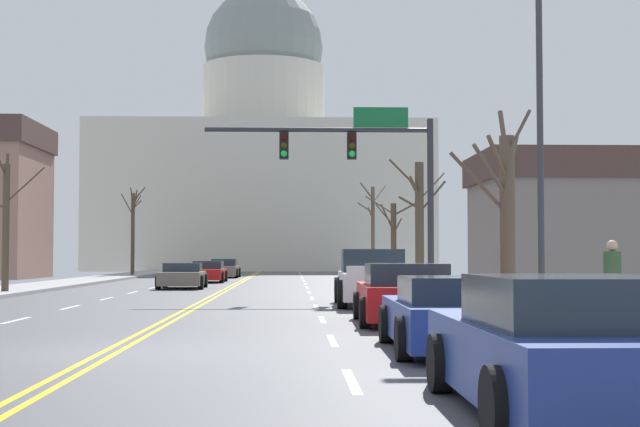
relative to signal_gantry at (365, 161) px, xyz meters
The scene contains 20 objects.
ground 18.84m from the signal_gantry, 107.04° to the right, with size 20.00×180.00×0.20m.
signal_gantry is the anchor object (origin of this frame).
street_lamp_right 12.16m from the signal_gantry, 77.95° to the right, with size 2.45×0.24×8.19m.
capitol_building 60.70m from the signal_gantry, 95.07° to the left, with size 31.92×19.85×30.64m.
pickup_truck_near_00 5.90m from the signal_gantry, 91.52° to the right, with size 2.34×5.27×1.66m.
sedan_near_01 12.38m from the signal_gantry, 90.52° to the right, with size 2.15×4.41×1.31m.
sedan_near_02 17.96m from the signal_gantry, 90.06° to the right, with size 2.15×4.41×1.17m.
sedan_near_03 23.54m from the signal_gantry, 90.07° to the right, with size 2.05×4.63×1.31m.
sedan_oncoming_00 12.80m from the signal_gantry, 127.67° to the left, with size 2.12×4.25×1.13m.
sedan_oncoming_01 20.54m from the signal_gantry, 110.66° to the left, with size 1.96×4.50×1.15m.
sedan_oncoming_02 29.96m from the signal_gantry, 103.52° to the left, with size 2.02×4.37×1.22m.
flank_building_01 18.46m from the signal_gantry, 46.24° to the left, with size 12.37×7.56×6.47m.
bare_tree_00 10.04m from the signal_gantry, 71.37° to the left, with size 2.60×2.34×5.70m.
bare_tree_02 37.19m from the signal_gantry, 84.59° to the left, with size 2.17×1.55×6.73m.
bare_tree_03 13.71m from the signal_gantry, 167.08° to the left, with size 3.18×2.14×5.30m.
bare_tree_04 16.43m from the signal_gantry, 80.25° to the left, with size 3.08×1.91×4.44m.
bare_tree_05 33.91m from the signal_gantry, 113.07° to the left, with size 1.81×2.12×5.96m.
bare_tree_06 10.73m from the signal_gantry, 76.23° to the right, with size 1.97×2.15×4.90m.
pedestrian_00 14.86m from the signal_gantry, 75.12° to the right, with size 0.35×0.34×1.64m.
bicycle_parked 14.91m from the signal_gantry, 80.67° to the right, with size 0.12×1.77×0.85m.
Camera 1 is at (2.78, -14.32, 1.50)m, focal length 51.96 mm.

